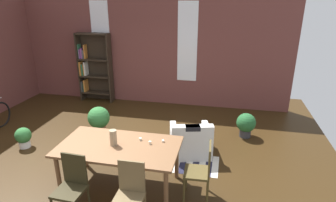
{
  "coord_description": "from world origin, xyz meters",
  "views": [
    {
      "loc": [
        2.39,
        -4.21,
        3.05
      ],
      "look_at": [
        1.18,
        1.45,
        0.88
      ],
      "focal_mm": 30.06,
      "sensor_mm": 36.0,
      "label": 1
    }
  ],
  "objects_px": {
    "dining_chair_head_right": "(202,169)",
    "potted_plant_corner": "(23,137)",
    "potted_plant_window": "(246,124)",
    "bookshelf_tall": "(93,67)",
    "potted_plant_by_shelf": "(99,119)",
    "armchair_white": "(190,141)",
    "dining_table": "(119,150)",
    "dining_chair_near_right": "(130,193)",
    "vase_on_table": "(113,138)",
    "dining_chair_near_left": "(72,184)"
  },
  "relations": [
    {
      "from": "dining_chair_head_right",
      "to": "potted_plant_corner",
      "type": "relative_size",
      "value": 2.13
    },
    {
      "from": "bookshelf_tall",
      "to": "potted_plant_by_shelf",
      "type": "distance_m",
      "value": 2.47
    },
    {
      "from": "potted_plant_window",
      "to": "bookshelf_tall",
      "type": "bearing_deg",
      "value": 160.78
    },
    {
      "from": "dining_chair_head_right",
      "to": "dining_chair_near_right",
      "type": "height_order",
      "value": "same"
    },
    {
      "from": "dining_chair_near_right",
      "to": "potted_plant_corner",
      "type": "bearing_deg",
      "value": 151.94
    },
    {
      "from": "dining_chair_head_right",
      "to": "dining_table",
      "type": "bearing_deg",
      "value": -179.84
    },
    {
      "from": "vase_on_table",
      "to": "potted_plant_corner",
      "type": "distance_m",
      "value": 2.63
    },
    {
      "from": "dining_table",
      "to": "potted_plant_window",
      "type": "distance_m",
      "value": 3.16
    },
    {
      "from": "armchair_white",
      "to": "potted_plant_corner",
      "type": "bearing_deg",
      "value": -171.89
    },
    {
      "from": "dining_chair_near_right",
      "to": "bookshelf_tall",
      "type": "relative_size",
      "value": 0.46
    },
    {
      "from": "bookshelf_tall",
      "to": "potted_plant_by_shelf",
      "type": "bearing_deg",
      "value": -62.12
    },
    {
      "from": "bookshelf_tall",
      "to": "armchair_white",
      "type": "xyz_separation_m",
      "value": [
        3.32,
        -2.54,
        -0.76
      ]
    },
    {
      "from": "armchair_white",
      "to": "potted_plant_window",
      "type": "xyz_separation_m",
      "value": [
        1.14,
        0.99,
        0.04
      ]
    },
    {
      "from": "potted_plant_corner",
      "to": "armchair_white",
      "type": "bearing_deg",
      "value": 8.11
    },
    {
      "from": "potted_plant_corner",
      "to": "potted_plant_window",
      "type": "xyz_separation_m",
      "value": [
        4.64,
        1.49,
        0.07
      ]
    },
    {
      "from": "dining_table",
      "to": "potted_plant_by_shelf",
      "type": "distance_m",
      "value": 2.15
    },
    {
      "from": "dining_table",
      "to": "dining_chair_near_right",
      "type": "height_order",
      "value": "dining_chair_near_right"
    },
    {
      "from": "potted_plant_corner",
      "to": "bookshelf_tall",
      "type": "bearing_deg",
      "value": 86.54
    },
    {
      "from": "vase_on_table",
      "to": "armchair_white",
      "type": "relative_size",
      "value": 0.27
    },
    {
      "from": "armchair_white",
      "to": "potted_plant_corner",
      "type": "distance_m",
      "value": 3.54
    },
    {
      "from": "dining_table",
      "to": "dining_chair_head_right",
      "type": "xyz_separation_m",
      "value": [
        1.35,
        0.0,
        -0.19
      ]
    },
    {
      "from": "armchair_white",
      "to": "potted_plant_window",
      "type": "height_order",
      "value": "armchair_white"
    },
    {
      "from": "potted_plant_by_shelf",
      "to": "potted_plant_corner",
      "type": "height_order",
      "value": "potted_plant_by_shelf"
    },
    {
      "from": "armchair_white",
      "to": "potted_plant_window",
      "type": "bearing_deg",
      "value": 41.05
    },
    {
      "from": "dining_chair_near_right",
      "to": "potted_plant_window",
      "type": "height_order",
      "value": "dining_chair_near_right"
    },
    {
      "from": "dining_chair_head_right",
      "to": "armchair_white",
      "type": "relative_size",
      "value": 0.98
    },
    {
      "from": "potted_plant_corner",
      "to": "potted_plant_window",
      "type": "bearing_deg",
      "value": 17.8
    },
    {
      "from": "vase_on_table",
      "to": "potted_plant_corner",
      "type": "relative_size",
      "value": 0.59
    },
    {
      "from": "potted_plant_corner",
      "to": "potted_plant_window",
      "type": "height_order",
      "value": "potted_plant_window"
    },
    {
      "from": "potted_plant_by_shelf",
      "to": "potted_plant_window",
      "type": "distance_m",
      "value": 3.39
    },
    {
      "from": "bookshelf_tall",
      "to": "potted_plant_corner",
      "type": "xyz_separation_m",
      "value": [
        -0.18,
        -3.04,
        -0.8
      ]
    },
    {
      "from": "potted_plant_window",
      "to": "dining_chair_near_right",
      "type": "bearing_deg",
      "value": -119.06
    },
    {
      "from": "dining_chair_near_right",
      "to": "dining_table",
      "type": "bearing_deg",
      "value": 119.97
    },
    {
      "from": "vase_on_table",
      "to": "potted_plant_window",
      "type": "height_order",
      "value": "vase_on_table"
    },
    {
      "from": "dining_chair_near_left",
      "to": "potted_plant_window",
      "type": "distance_m",
      "value": 4.0
    },
    {
      "from": "vase_on_table",
      "to": "potted_plant_by_shelf",
      "type": "xyz_separation_m",
      "value": [
        -1.12,
        1.75,
        -0.54
      ]
    },
    {
      "from": "dining_chair_near_right",
      "to": "potted_plant_by_shelf",
      "type": "relative_size",
      "value": 1.45
    },
    {
      "from": "dining_table",
      "to": "potted_plant_by_shelf",
      "type": "height_order",
      "value": "dining_table"
    },
    {
      "from": "dining_table",
      "to": "dining_chair_near_right",
      "type": "xyz_separation_m",
      "value": [
        0.44,
        -0.76,
        -0.19
      ]
    },
    {
      "from": "potted_plant_by_shelf",
      "to": "potted_plant_window",
      "type": "relative_size",
      "value": 1.16
    },
    {
      "from": "dining_chair_near_right",
      "to": "potted_plant_window",
      "type": "distance_m",
      "value": 3.5
    },
    {
      "from": "dining_table",
      "to": "potted_plant_window",
      "type": "xyz_separation_m",
      "value": [
        2.14,
        2.3,
        -0.39
      ]
    },
    {
      "from": "dining_table",
      "to": "armchair_white",
      "type": "bearing_deg",
      "value": 52.58
    },
    {
      "from": "bookshelf_tall",
      "to": "potted_plant_window",
      "type": "distance_m",
      "value": 4.78
    },
    {
      "from": "dining_chair_near_left",
      "to": "dining_table",
      "type": "bearing_deg",
      "value": 60.16
    },
    {
      "from": "dining_chair_near_right",
      "to": "potted_plant_corner",
      "type": "xyz_separation_m",
      "value": [
        -2.94,
        1.57,
        -0.27
      ]
    },
    {
      "from": "potted_plant_window",
      "to": "dining_chair_head_right",
      "type": "bearing_deg",
      "value": -108.96
    },
    {
      "from": "potted_plant_corner",
      "to": "dining_chair_head_right",
      "type": "bearing_deg",
      "value": -11.79
    },
    {
      "from": "dining_chair_head_right",
      "to": "potted_plant_window",
      "type": "bearing_deg",
      "value": 71.04
    },
    {
      "from": "dining_chair_head_right",
      "to": "potted_plant_by_shelf",
      "type": "bearing_deg",
      "value": 145.66
    }
  ]
}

